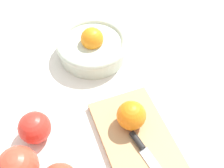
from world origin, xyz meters
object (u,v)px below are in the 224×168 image
Objects in this scene: bowl at (93,46)px; knife at (146,153)px; apple_front_center at (35,128)px; orange_on_board at (131,115)px; cutting_board at (137,139)px; apple_front_right at (18,167)px.

bowl is 1.29× the size of knife.
apple_front_center is (0.17, -0.22, 0.00)m from bowl.
bowl is at bearing 174.43° from orange_on_board.
apple_front_right reaches higher than cutting_board.
bowl reaches higher than knife.
bowl reaches higher than orange_on_board.
knife is (0.04, -0.00, 0.01)m from cutting_board.
apple_front_right is at bearing -48.56° from bowl.
cutting_board is 0.26m from apple_front_right.
cutting_board is at bearing 80.06° from apple_front_right.
cutting_board is at bearing -8.74° from orange_on_board.
apple_front_right is at bearing -91.32° from orange_on_board.
cutting_board is 0.04m from knife.
apple_front_right is 0.09m from apple_front_center.
apple_front_center is (-0.08, -0.20, -0.01)m from orange_on_board.
cutting_board is at bearing 58.73° from apple_front_center.
orange_on_board is (0.25, -0.02, 0.02)m from bowl.
bowl reaches higher than apple_front_center.
apple_front_right reaches higher than apple_front_center.
orange_on_board is 0.42× the size of knife.
orange_on_board reaches higher than knife.
apple_front_right is at bearing -99.94° from cutting_board.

